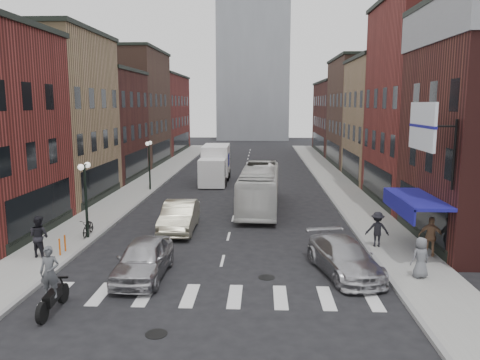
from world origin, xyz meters
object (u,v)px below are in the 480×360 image
at_px(ped_right_b, 431,237).
at_px(ped_right_c, 421,258).
at_px(sedan_left_far, 179,216).
at_px(sedan_left_near, 144,259).
at_px(streetlamp_near, 85,186).
at_px(ped_left_solo, 39,236).
at_px(box_truck, 215,165).
at_px(transit_bus, 259,188).
at_px(motorcycle_rider, 51,282).
at_px(curb_car, 344,257).
at_px(parked_bicycle, 88,227).
at_px(streetlamp_far, 149,156).
at_px(billboard_sign, 424,128).
at_px(bike_rack, 62,245).
at_px(ped_right_a, 377,229).

height_order(ped_right_b, ped_right_c, ped_right_b).
bearing_deg(sedan_left_far, sedan_left_near, -93.12).
bearing_deg(streetlamp_near, ped_left_solo, -107.65).
bearing_deg(sedan_left_far, box_truck, 87.38).
relative_size(transit_bus, sedan_left_near, 2.24).
height_order(box_truck, ped_right_b, box_truck).
height_order(motorcycle_rider, ped_right_b, motorcycle_rider).
distance_m(curb_car, parked_bicycle, 13.65).
distance_m(streetlamp_far, transit_bus, 11.02).
xyz_separation_m(billboard_sign, ped_left_solo, (-17.02, 0.26, -5.02)).
bearing_deg(sedan_left_near, box_truck, 89.17).
bearing_deg(sedan_left_far, curb_car, -39.59).
bearing_deg(ped_left_solo, transit_bus, -114.91).
bearing_deg(curb_car, streetlamp_near, 147.18).
distance_m(bike_rack, ped_right_a, 15.20).
bearing_deg(motorcycle_rider, ped_right_c, 9.01).
relative_size(streetlamp_far, box_truck, 0.54).
height_order(transit_bus, ped_right_c, transit_bus).
relative_size(sedan_left_near, curb_car, 0.94).
height_order(streetlamp_far, curb_car, streetlamp_far).
distance_m(curb_car, ped_left_solo, 13.76).
bearing_deg(streetlamp_far, ped_right_a, -45.04).
distance_m(motorcycle_rider, ped_right_c, 14.09).
height_order(transit_bus, ped_right_a, transit_bus).
bearing_deg(curb_car, motorcycle_rider, -171.80).
bearing_deg(box_truck, ped_left_solo, -106.40).
xyz_separation_m(billboard_sign, ped_right_a, (-1.09, 2.59, -5.11)).
height_order(streetlamp_near, transit_bus, streetlamp_near).
relative_size(bike_rack, ped_left_solo, 0.42).
bearing_deg(bike_rack, transit_bus, 48.81).
height_order(streetlamp_near, ped_right_c, streetlamp_near).
height_order(transit_bus, sedan_left_far, transit_bus).
xyz_separation_m(parked_bicycle, ped_right_a, (14.99, -1.28, 0.43)).
xyz_separation_m(curb_car, ped_right_b, (4.32, 2.10, 0.36)).
xyz_separation_m(billboard_sign, ped_right_b, (1.01, 1.17, -5.05)).
distance_m(box_truck, sedan_left_near, 23.77).
bearing_deg(sedan_left_far, streetlamp_near, -157.50).
height_order(box_truck, ped_right_a, box_truck).
bearing_deg(transit_bus, streetlamp_near, -136.60).
distance_m(bike_rack, sedan_left_near, 5.16).
bearing_deg(billboard_sign, ped_right_c, -102.93).
distance_m(motorcycle_rider, sedan_left_far, 10.99).
bearing_deg(sedan_left_far, ped_right_c, -33.83).
relative_size(parked_bicycle, ped_right_a, 0.98).
relative_size(streetlamp_far, sedan_left_near, 0.88).
distance_m(streetlamp_far, ped_right_c, 24.74).
bearing_deg(box_truck, ped_right_b, -61.08).
height_order(billboard_sign, streetlamp_near, billboard_sign).
bearing_deg(ped_right_c, ped_right_a, -100.26).
distance_m(curb_car, ped_right_a, 4.17).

